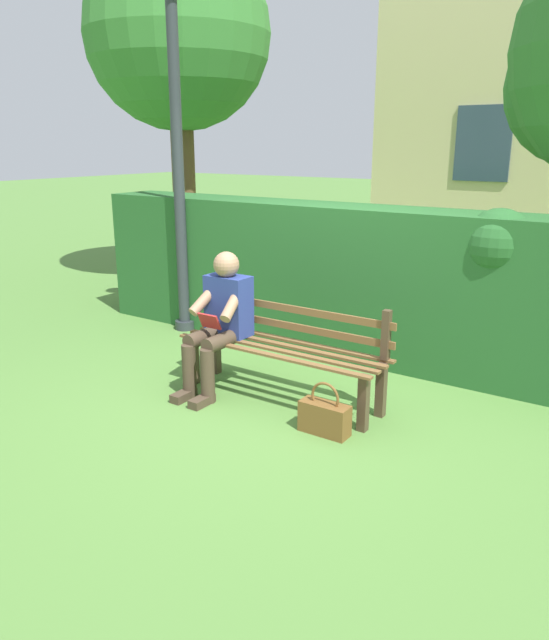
% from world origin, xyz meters
% --- Properties ---
extents(ground, '(60.00, 60.00, 0.00)m').
position_xyz_m(ground, '(0.00, 0.00, 0.00)').
color(ground, '#517F38').
extents(park_bench, '(1.82, 0.47, 0.85)m').
position_xyz_m(park_bench, '(0.00, -0.06, 0.43)').
color(park_bench, '#4C3828').
rests_on(park_bench, ground).
extents(person_seated, '(0.44, 0.73, 1.19)m').
position_xyz_m(person_seated, '(0.56, 0.10, 0.63)').
color(person_seated, navy).
rests_on(person_seated, ground).
extents(hedge_backdrop, '(5.58, 0.71, 1.55)m').
position_xyz_m(hedge_backdrop, '(0.34, -1.39, 0.77)').
color(hedge_backdrop, '#265B28').
rests_on(hedge_backdrop, ground).
extents(handbag, '(0.38, 0.15, 0.40)m').
position_xyz_m(handbag, '(-0.62, 0.35, 0.13)').
color(handbag, brown).
rests_on(handbag, ground).
extents(tree_far, '(2.75, 2.62, 4.84)m').
position_xyz_m(tree_far, '(3.87, -3.07, 3.45)').
color(tree_far, brown).
rests_on(tree_far, ground).
extents(lamp_post, '(0.28, 0.28, 3.70)m').
position_xyz_m(lamp_post, '(2.02, -1.03, 2.16)').
color(lamp_post, '#2D3338').
rests_on(lamp_post, ground).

